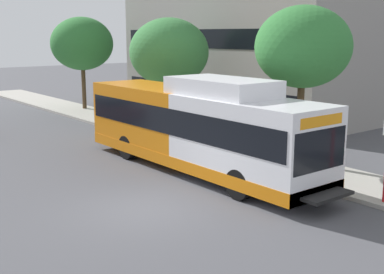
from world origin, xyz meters
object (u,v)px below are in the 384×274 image
(transit_bus, at_px, (197,127))
(street_tree_near_stop, at_px, (303,47))
(street_tree_far_block, at_px, (82,44))
(street_tree_mid_block, at_px, (169,52))

(transit_bus, xyz_separation_m, street_tree_near_stop, (3.65, -1.92, 2.97))
(street_tree_near_stop, height_order, street_tree_far_block, street_tree_far_block)
(street_tree_mid_block, bearing_deg, transit_bus, -118.79)
(street_tree_mid_block, bearing_deg, street_tree_near_stop, -92.79)
(street_tree_mid_block, height_order, street_tree_far_block, street_tree_far_block)
(transit_bus, relative_size, street_tree_mid_block, 2.08)
(street_tree_far_block, bearing_deg, street_tree_near_stop, -90.29)
(transit_bus, xyz_separation_m, street_tree_far_block, (3.75, 17.00, 2.82))
(street_tree_mid_block, xyz_separation_m, street_tree_far_block, (-0.36, 9.52, 0.30))
(street_tree_near_stop, xyz_separation_m, street_tree_mid_block, (0.46, 9.39, -0.45))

